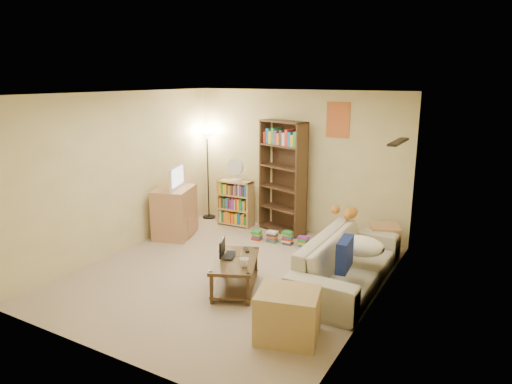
% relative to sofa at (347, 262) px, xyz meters
% --- Properties ---
extents(room, '(4.50, 4.54, 2.52)m').
position_rel_sofa_xyz_m(room, '(-1.55, -0.47, 1.30)').
color(room, tan).
rests_on(room, ground).
extents(sofa, '(2.25, 0.92, 0.65)m').
position_rel_sofa_xyz_m(sofa, '(0.00, 0.00, 0.00)').
color(sofa, '#BCB89C').
rests_on(sofa, ground).
extents(navy_pillow, '(0.18, 0.44, 0.39)m').
position_rel_sofa_xyz_m(navy_pillow, '(0.11, -0.48, 0.30)').
color(navy_pillow, navy).
rests_on(navy_pillow, sofa).
extents(cream_blanket, '(0.60, 0.43, 0.26)m').
position_rel_sofa_xyz_m(cream_blanket, '(0.16, 0.06, 0.23)').
color(cream_blanket, white).
rests_on(cream_blanket, sofa).
extents(tabby_cat, '(0.51, 0.19, 0.18)m').
position_rel_sofa_xyz_m(tabby_cat, '(-0.30, 0.86, 0.41)').
color(tabby_cat, '#C7772A').
rests_on(tabby_cat, sofa).
extents(coffee_table, '(0.86, 1.09, 0.42)m').
position_rel_sofa_xyz_m(coffee_table, '(-1.22, -0.86, -0.05)').
color(coffee_table, '#48331B').
rests_on(coffee_table, ground).
extents(laptop, '(0.44, 0.41, 0.02)m').
position_rel_sofa_xyz_m(laptop, '(-1.29, -0.79, 0.11)').
color(laptop, black).
rests_on(laptop, coffee_table).
extents(laptop_screen, '(0.14, 0.30, 0.21)m').
position_rel_sofa_xyz_m(laptop_screen, '(-1.42, -0.85, 0.22)').
color(laptop_screen, white).
rests_on(laptop_screen, laptop).
extents(mug, '(0.17, 0.17, 0.10)m').
position_rel_sofa_xyz_m(mug, '(-1.00, -0.99, 0.15)').
color(mug, white).
rests_on(mug, coffee_table).
extents(tv_remote, '(0.15, 0.16, 0.02)m').
position_rel_sofa_xyz_m(tv_remote, '(-1.25, -0.52, 0.11)').
color(tv_remote, black).
rests_on(tv_remote, coffee_table).
extents(tv_stand, '(0.80, 0.94, 0.86)m').
position_rel_sofa_xyz_m(tv_stand, '(-3.25, 0.42, 0.10)').
color(tv_stand, tan).
rests_on(tv_stand, ground).
extents(television, '(0.71, 0.48, 0.38)m').
position_rel_sofa_xyz_m(television, '(-3.25, 0.42, 0.72)').
color(television, black).
rests_on(television, tv_stand).
extents(tall_bookshelf, '(0.94, 0.55, 1.99)m').
position_rel_sofa_xyz_m(tall_bookshelf, '(-1.72, 1.54, 0.72)').
color(tall_bookshelf, '#46301B').
rests_on(tall_bookshelf, ground).
extents(short_bookshelf, '(0.67, 0.29, 0.85)m').
position_rel_sofa_xyz_m(short_bookshelf, '(-2.65, 1.44, 0.10)').
color(short_bookshelf, tan).
rests_on(short_bookshelf, ground).
extents(desk_fan, '(0.30, 0.17, 0.43)m').
position_rel_sofa_xyz_m(desk_fan, '(-2.60, 1.40, 0.76)').
color(desk_fan, silver).
rests_on(desk_fan, short_bookshelf).
extents(floor_lamp, '(0.29, 0.29, 1.69)m').
position_rel_sofa_xyz_m(floor_lamp, '(-3.35, 1.58, 1.02)').
color(floor_lamp, black).
rests_on(floor_lamp, ground).
extents(side_table, '(0.55, 0.55, 0.49)m').
position_rel_sofa_xyz_m(side_table, '(0.17, 1.29, -0.08)').
color(side_table, tan).
rests_on(side_table, ground).
extents(end_cabinet, '(0.75, 0.68, 0.53)m').
position_rel_sofa_xyz_m(end_cabinet, '(-0.13, -1.55, -0.06)').
color(end_cabinet, tan).
rests_on(end_cabinet, ground).
extents(book_stacks, '(1.02, 0.22, 0.22)m').
position_rel_sofa_xyz_m(book_stacks, '(-1.47, 0.98, -0.23)').
color(book_stacks, red).
rests_on(book_stacks, ground).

